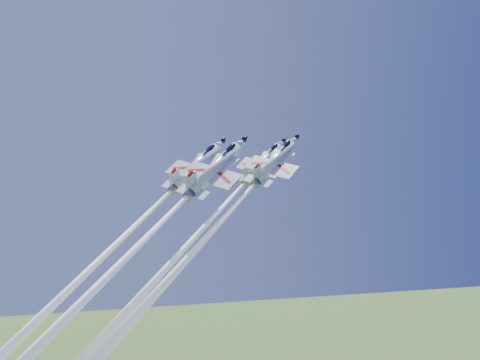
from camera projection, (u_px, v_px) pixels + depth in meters
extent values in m
cylinder|color=silver|center=(263.00, 163.00, 103.32)|extent=(6.02, 7.91, 10.19)
cone|color=silver|center=(281.00, 144.00, 107.07)|extent=(3.03, 3.14, 3.01)
cone|color=black|center=(285.00, 139.00, 107.94)|extent=(1.53, 1.58, 1.51)
cone|color=slate|center=(246.00, 182.00, 99.87)|extent=(2.70, 2.61, 2.20)
ellipsoid|color=black|center=(274.00, 148.00, 105.35)|extent=(2.80, 2.42, 2.48)
cube|color=black|center=(270.00, 151.00, 104.41)|extent=(0.90, 0.72, 0.85)
cube|color=silver|center=(260.00, 167.00, 102.83)|extent=(8.42, 8.28, 4.08)
cube|color=silver|center=(264.00, 156.00, 105.29)|extent=(2.85, 2.26, 2.06)
cube|color=silver|center=(274.00, 159.00, 104.01)|extent=(2.85, 2.26, 2.06)
cube|color=silver|center=(248.00, 180.00, 100.43)|extent=(4.52, 4.49, 2.16)
cube|color=silver|center=(248.00, 172.00, 99.64)|extent=(2.52, 2.55, 3.52)
cube|color=#B90D09|center=(247.00, 166.00, 99.02)|extent=(1.04, 0.89, 1.09)
cube|color=black|center=(264.00, 166.00, 103.85)|extent=(6.73, 4.58, 5.59)
sphere|color=white|center=(245.00, 183.00, 99.74)|extent=(1.05, 1.07, 1.00)
cone|color=white|center=(166.00, 269.00, 86.66)|extent=(17.46, 26.28, 37.94)
cylinder|color=silver|center=(196.00, 167.00, 100.55)|extent=(6.89, 9.05, 11.66)
cone|color=silver|center=(219.00, 144.00, 104.83)|extent=(3.47, 3.60, 3.44)
cone|color=black|center=(224.00, 139.00, 105.83)|extent=(1.75, 1.81, 1.73)
cone|color=slate|center=(172.00, 190.00, 96.59)|extent=(3.09, 2.98, 2.52)
ellipsoid|color=black|center=(210.00, 149.00, 102.86)|extent=(3.21, 2.77, 2.83)
cube|color=black|center=(205.00, 153.00, 101.79)|extent=(1.03, 0.83, 0.97)
cube|color=silver|center=(192.00, 172.00, 99.99)|extent=(9.63, 9.47, 4.67)
cube|color=silver|center=(199.00, 159.00, 102.80)|extent=(3.27, 2.58, 2.35)
cube|color=silver|center=(209.00, 162.00, 101.33)|extent=(3.27, 2.58, 2.35)
cube|color=silver|center=(176.00, 187.00, 97.23)|extent=(5.17, 5.14, 2.47)
cube|color=silver|center=(175.00, 178.00, 96.33)|extent=(2.89, 2.92, 4.03)
cube|color=#B90D09|center=(174.00, 171.00, 95.63)|extent=(1.19, 1.01, 1.24)
cube|color=black|center=(197.00, 171.00, 101.15)|extent=(7.69, 5.24, 6.40)
sphere|color=white|center=(172.00, 191.00, 96.44)|extent=(1.20, 1.23, 1.14)
cone|color=white|center=(59.00, 299.00, 81.20)|extent=(20.31, 30.61, 44.22)
cylinder|color=silver|center=(274.00, 162.00, 95.41)|extent=(6.28, 8.26, 10.64)
cone|color=silver|center=(294.00, 140.00, 99.32)|extent=(3.17, 3.28, 3.14)
cone|color=black|center=(298.00, 136.00, 100.23)|extent=(1.60, 1.65, 1.58)
cone|color=slate|center=(255.00, 184.00, 91.80)|extent=(2.82, 2.72, 2.30)
ellipsoid|color=black|center=(287.00, 145.00, 97.52)|extent=(2.93, 2.53, 2.59)
cube|color=black|center=(282.00, 148.00, 96.55)|extent=(0.94, 0.76, 0.89)
cube|color=silver|center=(271.00, 167.00, 94.90)|extent=(8.79, 8.64, 4.26)
cube|color=silver|center=(275.00, 154.00, 97.46)|extent=(2.98, 2.35, 2.15)
cube|color=silver|center=(287.00, 157.00, 96.13)|extent=(2.98, 2.35, 2.15)
cube|color=silver|center=(258.00, 181.00, 92.38)|extent=(4.72, 4.69, 2.25)
cube|color=silver|center=(257.00, 173.00, 91.56)|extent=(2.64, 2.66, 3.68)
cube|color=#B90D09|center=(257.00, 166.00, 90.92)|extent=(1.09, 0.93, 1.13)
cube|color=black|center=(275.00, 166.00, 95.96)|extent=(7.02, 4.78, 5.84)
sphere|color=white|center=(254.00, 184.00, 91.66)|extent=(1.10, 1.12, 1.04)
cone|color=white|center=(182.00, 265.00, 80.34)|extent=(15.55, 23.16, 33.17)
cylinder|color=silver|center=(215.00, 169.00, 91.29)|extent=(7.12, 9.36, 12.05)
cone|color=silver|center=(240.00, 143.00, 95.72)|extent=(3.59, 3.72, 3.56)
cone|color=black|center=(246.00, 138.00, 96.75)|extent=(1.81, 1.87, 1.79)
cone|color=slate|center=(189.00, 195.00, 87.21)|extent=(3.19, 3.09, 2.61)
ellipsoid|color=black|center=(231.00, 149.00, 93.69)|extent=(3.32, 2.86, 2.93)
cube|color=black|center=(225.00, 153.00, 92.58)|extent=(1.06, 0.86, 1.00)
cube|color=silver|center=(210.00, 175.00, 90.71)|extent=(9.96, 9.79, 4.82)
cube|color=silver|center=(217.00, 160.00, 93.62)|extent=(3.38, 2.67, 2.43)
cube|color=silver|center=(230.00, 163.00, 92.11)|extent=(3.38, 2.67, 2.43)
cube|color=silver|center=(193.00, 192.00, 87.87)|extent=(5.35, 5.31, 2.55)
cube|color=silver|center=(191.00, 182.00, 86.94)|extent=(2.99, 3.02, 4.16)
cube|color=#B90D09|center=(190.00, 174.00, 86.21)|extent=(1.23, 1.05, 1.28)
cube|color=black|center=(216.00, 174.00, 91.92)|extent=(7.95, 5.41, 6.61)
sphere|color=white|center=(188.00, 196.00, 87.05)|extent=(1.25, 1.27, 1.18)
cone|color=white|center=(76.00, 309.00, 72.99)|extent=(19.03, 28.50, 40.98)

